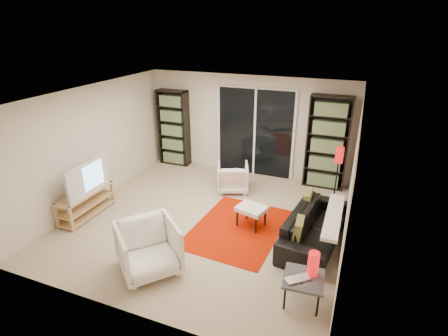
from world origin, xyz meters
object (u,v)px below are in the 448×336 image
at_px(bookshelf_right, 327,143).
at_px(ottoman, 251,210).
at_px(armchair_front, 148,248).
at_px(floor_lamp, 339,161).
at_px(bookshelf_left, 174,128).
at_px(side_table, 304,280).
at_px(sofa, 315,227).
at_px(armchair_back, 233,177).
at_px(tv_stand, 86,203).

height_order(bookshelf_right, ottoman, bookshelf_right).
distance_m(armchair_front, floor_lamp, 4.16).
height_order(ottoman, floor_lamp, floor_lamp).
height_order(bookshelf_left, ottoman, bookshelf_left).
distance_m(bookshelf_right, side_table, 3.86).
height_order(sofa, ottoman, sofa).
bearing_deg(armchair_back, side_table, 105.28).
xyz_separation_m(bookshelf_right, armchair_front, (-2.10, -3.99, -0.66)).
bearing_deg(armchair_front, ottoman, 10.10).
bearing_deg(armchair_front, floor_lamp, 5.67).
distance_m(tv_stand, side_table, 4.41).
relative_size(bookshelf_left, side_table, 3.43).
distance_m(armchair_back, side_table, 3.50).
height_order(bookshelf_right, tv_stand, bookshelf_right).
bearing_deg(tv_stand, armchair_back, 42.16).
height_order(bookshelf_left, floor_lamp, bookshelf_left).
bearing_deg(ottoman, bookshelf_left, 141.65).
distance_m(bookshelf_left, tv_stand, 3.12).
bearing_deg(bookshelf_left, sofa, -29.90).
height_order(sofa, armchair_back, armchair_back).
relative_size(armchair_front, floor_lamp, 0.72).
height_order(tv_stand, ottoman, tv_stand).
bearing_deg(armchair_back, floor_lamp, 167.64).
relative_size(bookshelf_right, tv_stand, 1.69).
relative_size(bookshelf_right, ottoman, 3.53).
distance_m(tv_stand, sofa, 4.35).
distance_m(tv_stand, ottoman, 3.22).
bearing_deg(ottoman, side_table, -52.13).
bearing_deg(floor_lamp, side_table, -92.27).
xyz_separation_m(sofa, side_table, (0.05, -1.50, 0.07)).
relative_size(bookshelf_left, ottoman, 3.28).
bearing_deg(bookshelf_left, side_table, -43.23).
bearing_deg(sofa, ottoman, 94.42).
relative_size(bookshelf_left, armchair_back, 2.82).
relative_size(bookshelf_left, sofa, 0.98).
xyz_separation_m(armchair_back, ottoman, (0.84, -1.28, 0.03)).
height_order(sofa, side_table, sofa).
xyz_separation_m(tv_stand, sofa, (4.29, 0.73, 0.03)).
relative_size(tv_stand, side_table, 2.19).
bearing_deg(armchair_back, bookshelf_left, -46.26).
bearing_deg(bookshelf_right, armchair_front, -117.75).
bearing_deg(sofa, bookshelf_right, 10.92).
height_order(bookshelf_right, sofa, bookshelf_right).
bearing_deg(tv_stand, bookshelf_right, 36.06).
height_order(bookshelf_left, bookshelf_right, bookshelf_right).
relative_size(bookshelf_right, side_table, 3.69).
bearing_deg(side_table, floor_lamp, 87.73).
bearing_deg(armchair_front, armchair_back, 36.99).
xyz_separation_m(tv_stand, ottoman, (3.12, 0.79, 0.08)).
height_order(bookshelf_right, armchair_back, bookshelf_right).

